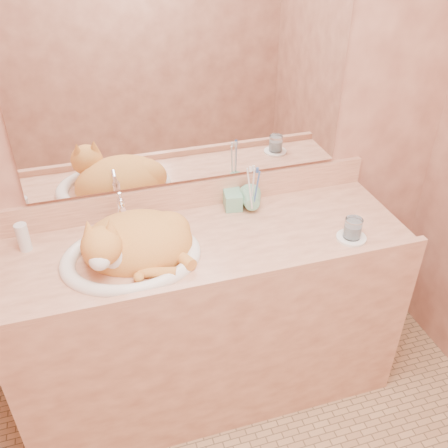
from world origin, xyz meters
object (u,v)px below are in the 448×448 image
object	(u,v)px
sink_basin	(129,241)
cat	(133,241)
vanity_counter	(209,319)
toothbrush_cup	(253,206)
water_glass	(353,228)
soap_dispenser	(235,197)

from	to	relation	value
sink_basin	cat	world-z (taller)	cat
vanity_counter	sink_basin	distance (m)	0.59
sink_basin	toothbrush_cup	world-z (taller)	sink_basin
sink_basin	toothbrush_cup	distance (m)	0.55
sink_basin	toothbrush_cup	xyz separation A→B (m)	(0.53, 0.15, -0.03)
sink_basin	water_glass	distance (m)	0.86
cat	soap_dispenser	xyz separation A→B (m)	(0.45, 0.17, 0.01)
vanity_counter	toothbrush_cup	world-z (taller)	toothbrush_cup
cat	soap_dispenser	world-z (taller)	cat
toothbrush_cup	soap_dispenser	bearing A→B (deg)	150.84
vanity_counter	water_glass	distance (m)	0.74
soap_dispenser	vanity_counter	bearing A→B (deg)	-126.55
toothbrush_cup	water_glass	bearing A→B (deg)	-40.91
toothbrush_cup	cat	bearing A→B (deg)	-165.47
soap_dispenser	cat	bearing A→B (deg)	-150.66
vanity_counter	cat	distance (m)	0.57
soap_dispenser	toothbrush_cup	xyz separation A→B (m)	(0.07, -0.04, -0.03)
soap_dispenser	sink_basin	bearing A→B (deg)	-150.01
water_glass	soap_dispenser	bearing A→B (deg)	140.92
vanity_counter	sink_basin	size ratio (longest dim) A/B	3.13
vanity_counter	cat	xyz separation A→B (m)	(-0.29, -0.01, 0.49)
soap_dispenser	water_glass	distance (m)	0.49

